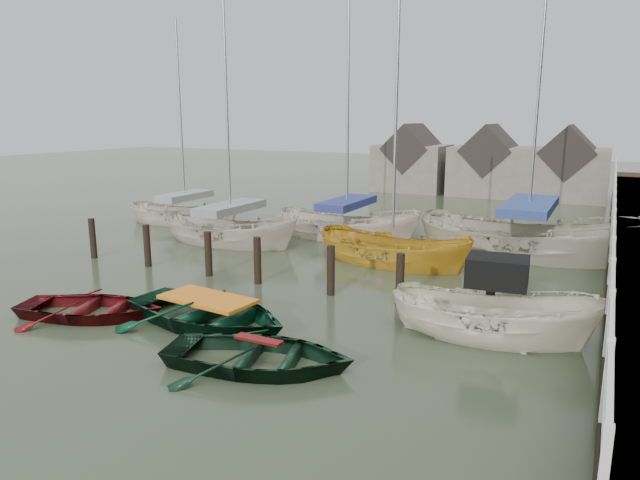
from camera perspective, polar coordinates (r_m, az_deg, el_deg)
The scene contains 12 objects.
ground at distance 14.05m, azimuth -8.83°, elevation -8.07°, with size 120.00×120.00×0.00m, color #2F3924.
mooring_pilings at distance 16.86m, azimuth -6.01°, elevation -2.75°, with size 13.72×0.22×1.80m.
far_sheds at distance 37.40m, azimuth 16.33°, elevation 7.21°, with size 14.00×4.08×4.39m.
rowboat_red at distance 15.30m, azimuth -21.82°, elevation -7.12°, with size 2.58×3.61×0.75m, color #4E0B0E.
rowboat_green at distance 13.91m, azimuth -11.07°, elevation -8.37°, with size 3.12×4.37×0.91m, color black.
rowboat_dkgreen at distance 11.58m, azimuth -6.09°, elevation -12.56°, with size 2.71×3.80×0.79m, color black.
motorboat at distance 13.41m, azimuth 16.79°, elevation -9.08°, with size 4.69×2.13×2.71m.
sailboat_a at distance 22.53m, azimuth -8.85°, elevation -0.13°, with size 6.06×2.39×10.98m.
sailboat_b at distance 23.20m, azimuth 2.68°, elevation 0.36°, with size 6.22×2.42×10.50m.
sailboat_c at distance 19.44m, azimuth 7.21°, elevation -2.23°, with size 5.98×3.08×9.75m.
sailboat_d at distance 21.54m, azimuth 19.88°, elevation -1.32°, with size 7.96×3.36×12.07m.
sailboat_e at distance 27.14m, azimuth -13.27°, elevation 1.80°, with size 5.71×3.38×10.06m.
Camera 1 is at (7.82, -10.62, 4.85)m, focal length 32.00 mm.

